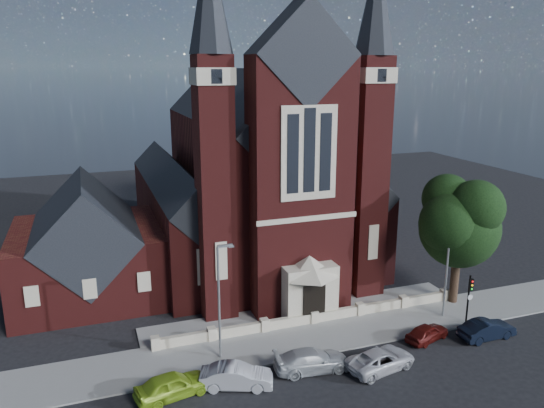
% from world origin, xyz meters
% --- Properties ---
extents(ground, '(120.00, 120.00, 0.00)m').
position_xyz_m(ground, '(0.00, 15.00, 0.00)').
color(ground, black).
rests_on(ground, ground).
extents(pavement_strip, '(60.00, 5.00, 0.12)m').
position_xyz_m(pavement_strip, '(0.00, 4.50, 0.00)').
color(pavement_strip, gray).
rests_on(pavement_strip, ground).
extents(forecourt_paving, '(26.00, 3.00, 0.14)m').
position_xyz_m(forecourt_paving, '(0.00, 8.50, 0.00)').
color(forecourt_paving, gray).
rests_on(forecourt_paving, ground).
extents(forecourt_wall, '(24.00, 0.40, 0.90)m').
position_xyz_m(forecourt_wall, '(0.00, 6.50, 0.00)').
color(forecourt_wall, '#B2AA8D').
rests_on(forecourt_wall, ground).
extents(church, '(20.01, 34.90, 29.20)m').
position_xyz_m(church, '(-0.00, 22.94, 8.19)').
color(church, '#501715').
rests_on(church, ground).
extents(parish_hall, '(12.00, 12.20, 10.24)m').
position_xyz_m(parish_hall, '(-16.00, 18.00, 4.01)').
color(parish_hall, '#501715').
rests_on(parish_hall, ground).
extents(street_tree, '(6.40, 6.60, 10.70)m').
position_xyz_m(street_tree, '(12.60, 5.71, 6.96)').
color(street_tree, black).
rests_on(street_tree, ground).
extents(street_lamp_left, '(1.16, 0.22, 8.09)m').
position_xyz_m(street_lamp_left, '(-7.91, 4.00, 4.60)').
color(street_lamp_left, gray).
rests_on(street_lamp_left, ground).
extents(street_lamp_right, '(1.16, 0.22, 8.09)m').
position_xyz_m(street_lamp_right, '(10.09, 4.00, 4.60)').
color(street_lamp_right, gray).
rests_on(street_lamp_right, ground).
extents(traffic_signal, '(0.28, 0.42, 4.00)m').
position_xyz_m(traffic_signal, '(11.00, 2.43, 2.58)').
color(traffic_signal, black).
rests_on(traffic_signal, ground).
extents(car_lime_van, '(4.80, 2.71, 1.54)m').
position_xyz_m(car_lime_van, '(-11.75, 0.79, 0.77)').
color(car_lime_van, '#8BB524').
rests_on(car_lime_van, ground).
extents(car_silver_a, '(4.74, 2.95, 1.47)m').
position_xyz_m(car_silver_a, '(-7.89, 0.43, 0.74)').
color(car_silver_a, '#B3B5BC').
rests_on(car_silver_a, ground).
extents(car_silver_b, '(5.15, 2.53, 1.44)m').
position_xyz_m(car_silver_b, '(-2.75, 0.58, 0.72)').
color(car_silver_b, '#B2B7BB').
rests_on(car_silver_b, ground).
extents(car_white_suv, '(5.16, 3.13, 1.34)m').
position_xyz_m(car_white_suv, '(1.53, -0.76, 0.67)').
color(car_white_suv, silver).
rests_on(car_white_suv, ground).
extents(car_dark_red, '(3.91, 2.51, 1.24)m').
position_xyz_m(car_dark_red, '(6.64, 1.38, 0.62)').
color(car_dark_red, '#4F100D').
rests_on(car_dark_red, ground).
extents(car_navy, '(4.34, 1.61, 1.42)m').
position_xyz_m(car_navy, '(10.89, 0.16, 0.71)').
color(car_navy, black).
rests_on(car_navy, ground).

